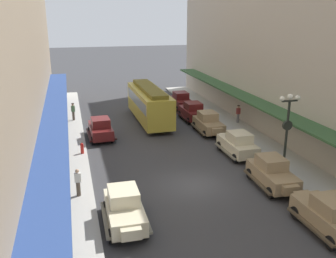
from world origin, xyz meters
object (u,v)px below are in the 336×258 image
object	(u,v)px
streetcar	(149,103)
pedestrian_3	(238,114)
parked_car_4	(329,214)
pedestrian_4	(73,111)
parked_car_3	(192,111)
parked_car_2	(272,172)
lamp_post_with_clock	(287,129)
parked_car_6	(181,100)
fire_hydrant	(82,148)
parked_car_0	(238,143)
pedestrian_1	(55,226)
pedestrian_2	(51,151)
pedestrian_0	(78,182)
parked_car_5	(208,122)
pedestrian_5	(61,107)
parked_car_1	(124,207)
parked_car_7	(101,128)

from	to	relation	value
streetcar	pedestrian_3	world-z (taller)	streetcar
parked_car_4	pedestrian_4	xyz separation A→B (m)	(-11.38, 22.89, 0.07)
parked_car_3	parked_car_4	world-z (taller)	same
streetcar	parked_car_2	bearing A→B (deg)	-75.15
lamp_post_with_clock	pedestrian_4	xyz separation A→B (m)	(-13.15, 16.04, -1.97)
parked_car_6	fire_hydrant	bearing A→B (deg)	-133.87
parked_car_0	parked_car_2	distance (m)	5.34
pedestrian_3	pedestrian_4	xyz separation A→B (m)	(-15.05, 4.89, 0.00)
pedestrian_1	pedestrian_2	distance (m)	10.06
pedestrian_0	pedestrian_1	bearing A→B (deg)	-104.59
pedestrian_2	pedestrian_3	size ratio (longest dim) A/B	1.00
parked_car_4	parked_car_5	xyz separation A→B (m)	(-0.01, 16.18, 0.00)
pedestrian_0	parked_car_0	bearing A→B (deg)	18.39
parked_car_5	streetcar	world-z (taller)	streetcar
pedestrian_4	pedestrian_2	bearing A→B (deg)	-99.20
pedestrian_1	pedestrian_2	bearing A→B (deg)	92.68
pedestrian_1	pedestrian_2	xyz separation A→B (m)	(-0.47, 10.05, 0.00)
pedestrian_2	parked_car_4	bearing A→B (deg)	-42.88
pedestrian_0	pedestrian_1	distance (m)	4.60
parked_car_4	parked_car_6	distance (m)	25.03
pedestrian_1	parked_car_4	bearing A→B (deg)	-9.56
pedestrian_5	lamp_post_with_clock	bearing A→B (deg)	-51.81
parked_car_2	parked_car_3	world-z (taller)	same
parked_car_6	pedestrian_1	xyz separation A→B (m)	(-12.82, -22.89, 0.07)
parked_car_3	pedestrian_2	world-z (taller)	parked_car_3
parked_car_3	pedestrian_3	xyz separation A→B (m)	(3.75, -2.37, 0.07)
pedestrian_2	parked_car_1	bearing A→B (deg)	-67.51
streetcar	pedestrian_2	bearing A→B (deg)	-135.40
pedestrian_4	pedestrian_5	size ratio (longest dim) A/B	1.02
parked_car_2	parked_car_3	distance (m)	15.25
parked_car_4	pedestrian_3	world-z (taller)	parked_car_4
pedestrian_2	pedestrian_5	bearing A→B (deg)	87.50
parked_car_6	streetcar	distance (m)	6.15
parked_car_6	pedestrian_4	world-z (taller)	parked_car_6
parked_car_6	parked_car_7	bearing A→B (deg)	-139.52
parked_car_5	lamp_post_with_clock	world-z (taller)	lamp_post_with_clock
parked_car_5	pedestrian_5	xyz separation A→B (m)	(-12.54, 8.87, 0.05)
parked_car_7	fire_hydrant	xyz separation A→B (m)	(-1.68, -3.52, -0.38)
parked_car_0	parked_car_7	world-z (taller)	same
pedestrian_3	lamp_post_with_clock	bearing A→B (deg)	-99.68
parked_car_6	fire_hydrant	world-z (taller)	parked_car_6
parked_car_7	parked_car_4	bearing A→B (deg)	-61.23
parked_car_3	fire_hydrant	xyz separation A→B (m)	(-10.90, -6.95, -0.38)
pedestrian_5	pedestrian_3	bearing A→B (deg)	-23.51
pedestrian_0	pedestrian_2	world-z (taller)	pedestrian_2
fire_hydrant	streetcar	bearing A→B (deg)	48.12
streetcar	pedestrian_4	xyz separation A→B (m)	(-7.11, 1.99, -0.89)
parked_car_0	parked_car_5	bearing A→B (deg)	91.36
parked_car_0	parked_car_6	distance (m)	14.58
parked_car_5	pedestrian_2	xyz separation A→B (m)	(-13.11, -4.00, 0.07)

